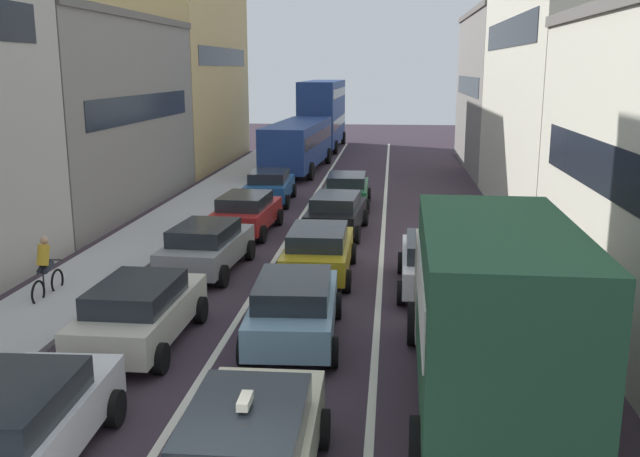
# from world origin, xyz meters

# --- Properties ---
(sidewalk_left) EXTENTS (2.60, 64.00, 0.14)m
(sidewalk_left) POSITION_xyz_m (-6.70, 20.00, 0.07)
(sidewalk_left) COLOR #BBBBBB
(sidewalk_left) RESTS_ON ground
(lane_stripe_left) EXTENTS (0.16, 60.00, 0.01)m
(lane_stripe_left) POSITION_xyz_m (-1.70, 20.00, 0.01)
(lane_stripe_left) COLOR silver
(lane_stripe_left) RESTS_ON ground
(lane_stripe_right) EXTENTS (0.16, 60.00, 0.01)m
(lane_stripe_right) POSITION_xyz_m (1.70, 20.00, 0.01)
(lane_stripe_right) COLOR silver
(lane_stripe_right) RESTS_ON ground
(building_row_left) EXTENTS (7.20, 43.90, 13.47)m
(building_row_left) POSITION_xyz_m (-12.00, 21.55, 5.91)
(building_row_left) COLOR #B2ADA3
(building_row_left) RESTS_ON ground
(building_row_right) EXTENTS (7.20, 43.90, 13.61)m
(building_row_right) POSITION_xyz_m (9.90, 22.90, 5.39)
(building_row_right) COLOR gray
(building_row_right) RESTS_ON ground
(removalist_box_truck) EXTENTS (2.78, 7.73, 3.58)m
(removalist_box_truck) POSITION_xyz_m (3.70, 4.73, 1.97)
(removalist_box_truck) COLOR #B7B29E
(removalist_box_truck) RESTS_ON ground
(taxi_centre_lane_front) EXTENTS (2.12, 4.33, 1.66)m
(taxi_centre_lane_front) POSITION_xyz_m (0.06, 1.63, 0.80)
(taxi_centre_lane_front) COLOR beige
(taxi_centre_lane_front) RESTS_ON ground
(sedan_left_lane_front) EXTENTS (2.22, 4.38, 1.49)m
(sedan_left_lane_front) POSITION_xyz_m (-3.51, 1.93, 0.80)
(sedan_left_lane_front) COLOR silver
(sedan_left_lane_front) RESTS_ON ground
(sedan_centre_lane_second) EXTENTS (2.24, 4.39, 1.49)m
(sedan_centre_lane_second) POSITION_xyz_m (-0.14, 7.65, 0.80)
(sedan_centre_lane_second) COLOR #759EB7
(sedan_centre_lane_second) RESTS_ON ground
(wagon_left_lane_second) EXTENTS (2.09, 4.32, 1.49)m
(wagon_left_lane_second) POSITION_xyz_m (-3.47, 7.04, 0.80)
(wagon_left_lane_second) COLOR beige
(wagon_left_lane_second) RESTS_ON ground
(hatchback_centre_lane_third) EXTENTS (2.08, 4.31, 1.49)m
(hatchback_centre_lane_third) POSITION_xyz_m (-0.11, 12.65, 0.80)
(hatchback_centre_lane_third) COLOR #B29319
(hatchback_centre_lane_third) RESTS_ON ground
(sedan_left_lane_third) EXTENTS (2.27, 4.40, 1.49)m
(sedan_left_lane_third) POSITION_xyz_m (-3.50, 12.81, 0.80)
(sedan_left_lane_third) COLOR gray
(sedan_left_lane_third) RESTS_ON ground
(coupe_centre_lane_fourth) EXTENTS (2.28, 4.40, 1.49)m
(coupe_centre_lane_fourth) POSITION_xyz_m (-0.03, 18.19, 0.80)
(coupe_centre_lane_fourth) COLOR black
(coupe_centre_lane_fourth) RESTS_ON ground
(sedan_left_lane_fourth) EXTENTS (2.22, 4.38, 1.49)m
(sedan_left_lane_fourth) POSITION_xyz_m (-3.35, 17.91, 0.80)
(sedan_left_lane_fourth) COLOR #A51E1E
(sedan_left_lane_fourth) RESTS_ON ground
(sedan_centre_lane_fifth) EXTENTS (2.12, 4.33, 1.49)m
(sedan_centre_lane_fifth) POSITION_xyz_m (0.03, 23.23, 0.80)
(sedan_centre_lane_fifth) COLOR #19592D
(sedan_centre_lane_fifth) RESTS_ON ground
(sedan_left_lane_fifth) EXTENTS (2.17, 4.35, 1.49)m
(sedan_left_lane_fifth) POSITION_xyz_m (-3.52, 23.95, 0.80)
(sedan_left_lane_fifth) COLOR #194C8C
(sedan_left_lane_fifth) RESTS_ON ground
(sedan_right_lane_behind_truck) EXTENTS (2.10, 4.32, 1.49)m
(sedan_right_lane_behind_truck) POSITION_xyz_m (3.22, 11.75, 0.80)
(sedan_right_lane_behind_truck) COLOR silver
(sedan_right_lane_behind_truck) RESTS_ON ground
(bus_mid_queue_primary) EXTENTS (3.18, 10.61, 2.90)m
(bus_mid_queue_primary) POSITION_xyz_m (-3.53, 33.88, 1.76)
(bus_mid_queue_primary) COLOR navy
(bus_mid_queue_primary) RESTS_ON ground
(bus_far_queue_secondary) EXTENTS (2.89, 10.53, 5.06)m
(bus_far_queue_secondary) POSITION_xyz_m (-3.27, 45.83, 2.83)
(bus_far_queue_secondary) COLOR navy
(bus_far_queue_secondary) RESTS_ON ground
(cyclist_on_sidewalk) EXTENTS (0.50, 1.73, 1.72)m
(cyclist_on_sidewalk) POSITION_xyz_m (-7.02, 9.80, 0.85)
(cyclist_on_sidewalk) COLOR black
(cyclist_on_sidewalk) RESTS_ON ground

